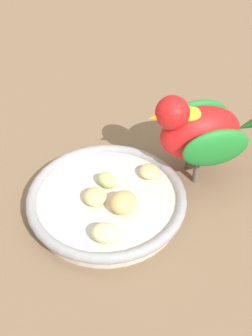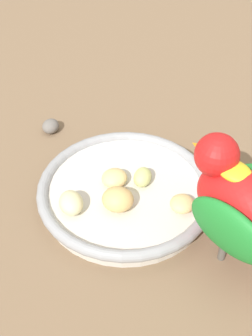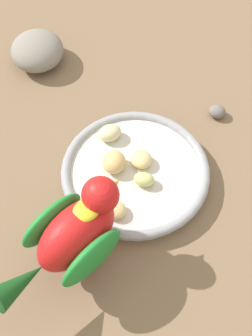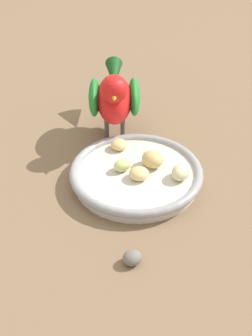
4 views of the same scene
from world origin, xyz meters
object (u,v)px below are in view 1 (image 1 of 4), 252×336
at_px(feeding_bowl, 107,200).
at_px(apple_piece_1, 107,180).
at_px(apple_piece_2, 149,171).
at_px(parrot, 203,130).
at_px(apple_piece_4, 124,202).
at_px(apple_piece_3, 105,233).
at_px(apple_piece_0, 95,197).

distance_m(feeding_bowl, apple_piece_1, 0.03).
relative_size(feeding_bowl, apple_piece_2, 7.54).
relative_size(feeding_bowl, parrot, 1.11).
height_order(apple_piece_1, apple_piece_2, apple_piece_1).
bearing_deg(apple_piece_2, apple_piece_4, 68.42).
distance_m(apple_piece_1, apple_piece_4, 0.05).
bearing_deg(apple_piece_1, apple_piece_4, 124.03).
bearing_deg(apple_piece_3, parrot, -125.61).
bearing_deg(parrot, apple_piece_2, 5.21).
bearing_deg(parrot, apple_piece_1, 4.67).
bearing_deg(apple_piece_3, feeding_bowl, -81.84).
xyz_separation_m(apple_piece_0, apple_piece_3, (-0.03, 0.07, 0.00)).
bearing_deg(apple_piece_1, feeding_bowl, 96.79).
height_order(feeding_bowl, apple_piece_4, apple_piece_4).
bearing_deg(parrot, apple_piece_0, 13.10).
xyz_separation_m(apple_piece_0, apple_piece_2, (-0.07, -0.06, -0.00)).
distance_m(apple_piece_1, apple_piece_2, 0.07).
bearing_deg(apple_piece_2, parrot, -152.82).
distance_m(apple_piece_0, apple_piece_4, 0.04).
bearing_deg(apple_piece_0, parrot, -144.94).
relative_size(apple_piece_3, apple_piece_4, 0.95).
distance_m(apple_piece_1, parrot, 0.16).
bearing_deg(apple_piece_1, parrot, -153.36).
relative_size(apple_piece_1, parrot, 0.15).
distance_m(feeding_bowl, apple_piece_0, 0.02).
xyz_separation_m(apple_piece_2, apple_piece_3, (0.05, 0.13, 0.00)).
bearing_deg(apple_piece_4, apple_piece_0, -13.58).
xyz_separation_m(apple_piece_1, apple_piece_4, (-0.03, 0.05, 0.00)).
distance_m(apple_piece_2, parrot, 0.10).
relative_size(feeding_bowl, apple_piece_0, 6.81).
relative_size(apple_piece_0, apple_piece_2, 1.11).
height_order(apple_piece_2, apple_piece_3, apple_piece_3).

